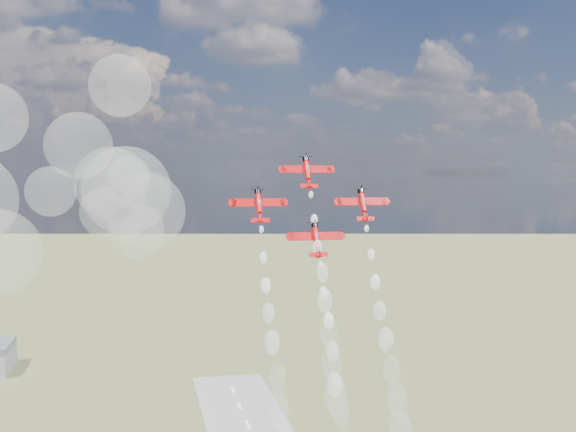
{
  "coord_description": "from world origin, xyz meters",
  "views": [
    {
      "loc": [
        -36.71,
        -143.14,
        90.08
      ],
      "look_at": [
        -1.17,
        17.84,
        79.58
      ],
      "focal_mm": 42.0,
      "sensor_mm": 36.0,
      "label": 1
    }
  ],
  "objects_px": {
    "plane_slot": "(316,239)",
    "plane_lead": "(307,172)",
    "plane_right": "(363,204)",
    "plane_left": "(259,205)"
  },
  "relations": [
    {
      "from": "plane_lead",
      "to": "plane_right",
      "type": "relative_size",
      "value": 1.0
    },
    {
      "from": "plane_right",
      "to": "plane_slot",
      "type": "height_order",
      "value": "plane_right"
    },
    {
      "from": "plane_lead",
      "to": "plane_right",
      "type": "xyz_separation_m",
      "value": [
        13.28,
        -4.51,
        -8.12
      ]
    },
    {
      "from": "plane_lead",
      "to": "plane_right",
      "type": "height_order",
      "value": "plane_lead"
    },
    {
      "from": "plane_slot",
      "to": "plane_lead",
      "type": "bearing_deg",
      "value": 90.0
    },
    {
      "from": "plane_left",
      "to": "plane_slot",
      "type": "xyz_separation_m",
      "value": [
        13.28,
        -4.51,
        -8.12
      ]
    },
    {
      "from": "plane_right",
      "to": "plane_slot",
      "type": "xyz_separation_m",
      "value": [
        -13.28,
        -4.51,
        -8.12
      ]
    },
    {
      "from": "plane_left",
      "to": "plane_slot",
      "type": "bearing_deg",
      "value": -18.78
    },
    {
      "from": "plane_left",
      "to": "plane_right",
      "type": "height_order",
      "value": "same"
    },
    {
      "from": "plane_left",
      "to": "plane_slot",
      "type": "distance_m",
      "value": 16.21
    }
  ]
}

